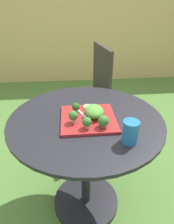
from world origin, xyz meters
TOP-DOWN VIEW (x-y plane):
  - ground_plane at (0.00, 0.00)m, footprint 12.00×12.00m
  - bamboo_fence at (0.00, 2.41)m, footprint 8.00×0.08m
  - patio_table at (0.00, 0.00)m, footprint 0.82×0.82m
  - patio_chair at (0.11, 0.79)m, footprint 0.51×0.51m
  - salad_plate at (0.01, -0.03)m, footprint 0.28×0.28m
  - drinking_glass at (0.17, -0.22)m, footprint 0.07×0.07m
  - fork at (-0.02, 0.01)m, footprint 0.08×0.15m
  - lettuce_mound at (0.04, -0.01)m, footprint 0.10×0.13m
  - broccoli_floret_0 at (0.07, -0.12)m, footprint 0.05×0.05m
  - broccoli_floret_1 at (-0.07, -0.06)m, footprint 0.05×0.05m
  - broccoli_floret_2 at (-0.01, -0.12)m, footprint 0.04×0.04m
  - broccoli_floret_3 at (-0.05, 0.04)m, footprint 0.04×0.04m
  - cucumber_slice_0 at (0.02, 0.08)m, footprint 0.06×0.06m

SIDE VIEW (x-z plane):
  - ground_plane at x=0.00m, z-range 0.00..0.00m
  - patio_table at x=0.00m, z-range 0.07..0.78m
  - patio_chair at x=0.11m, z-range 0.08..0.98m
  - salad_plate at x=0.01m, z-range 0.71..0.72m
  - fork at x=-0.02m, z-range 0.72..0.73m
  - cucumber_slice_0 at x=0.02m, z-range 0.72..0.73m
  - bamboo_fence at x=0.00m, z-range 0.00..1.48m
  - lettuce_mound at x=0.04m, z-range 0.72..0.78m
  - broccoli_floret_3 at x=-0.05m, z-range 0.72..0.78m
  - broccoli_floret_0 at x=0.07m, z-range 0.72..0.78m
  - drinking_glass at x=0.17m, z-range 0.70..0.81m
  - broccoli_floret_2 at x=-0.01m, z-range 0.73..0.78m
  - broccoli_floret_1 at x=-0.07m, z-range 0.73..0.79m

